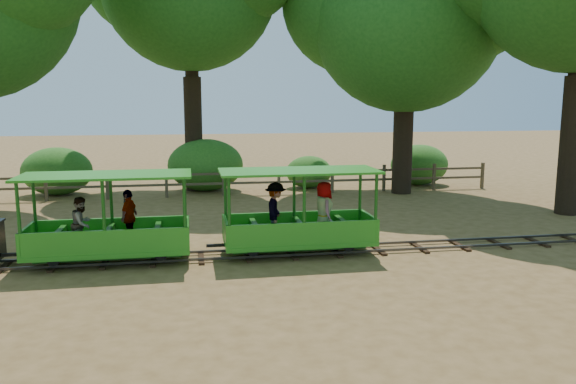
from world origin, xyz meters
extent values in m
plane|color=#9E7444|center=(0.00, 0.00, 0.00)|extent=(90.00, 90.00, 0.00)
cube|color=#3F3D3A|center=(0.00, -0.30, 0.08)|extent=(22.00, 0.05, 0.05)
cube|color=#3F3D3A|center=(0.00, 0.30, 0.08)|extent=(22.00, 0.05, 0.05)
cube|color=#382314|center=(0.00, 0.00, 0.03)|extent=(0.12, 1.00, 0.05)
cube|color=#382314|center=(-5.00, 0.00, 0.03)|extent=(0.12, 1.00, 0.05)
cube|color=#382314|center=(5.00, 0.00, 0.03)|extent=(0.12, 1.00, 0.05)
cube|color=#2C911F|center=(-3.89, 0.00, 0.31)|extent=(3.31, 1.26, 0.10)
cube|color=#185713|center=(-3.89, 0.00, 0.20)|extent=(2.98, 0.49, 0.14)
cube|color=#2C911F|center=(-3.89, -0.59, 0.61)|extent=(3.31, 0.06, 0.49)
cube|color=#2C911F|center=(-3.89, 0.59, 0.61)|extent=(3.31, 0.06, 0.49)
cube|color=#2C911F|center=(-3.89, 0.00, 1.87)|extent=(3.45, 1.41, 0.05)
cylinder|color=#185713|center=(-5.47, -0.57, 1.09)|extent=(0.07, 0.07, 1.56)
cylinder|color=#185713|center=(-5.47, 0.57, 1.09)|extent=(0.07, 0.07, 1.56)
cylinder|color=#185713|center=(-2.32, -0.57, 1.09)|extent=(0.07, 0.07, 1.56)
cylinder|color=#185713|center=(-2.32, 0.57, 1.09)|extent=(0.07, 0.07, 1.56)
cube|color=#185713|center=(-4.88, 0.00, 0.56)|extent=(0.12, 1.07, 0.39)
cube|color=#185713|center=(-3.89, 0.00, 0.56)|extent=(0.12, 1.07, 0.39)
cube|color=#185713|center=(-2.90, 0.00, 0.56)|extent=(0.12, 1.07, 0.39)
cylinder|color=black|center=(-4.95, -0.33, 0.24)|extent=(0.27, 0.06, 0.27)
cylinder|color=black|center=(-4.95, 0.33, 0.24)|extent=(0.27, 0.06, 0.27)
cylinder|color=black|center=(-2.83, -0.33, 0.24)|extent=(0.27, 0.06, 0.27)
cylinder|color=black|center=(-2.83, 0.33, 0.24)|extent=(0.27, 0.06, 0.27)
imported|color=gray|center=(-4.38, -0.19, 0.92)|extent=(0.58, 0.65, 1.11)
imported|color=gray|center=(-3.49, 0.18, 0.95)|extent=(0.49, 0.74, 1.17)
cube|color=#2C911F|center=(0.16, 0.00, 0.31)|extent=(3.31, 1.26, 0.10)
cube|color=#185713|center=(0.16, 0.00, 0.20)|extent=(2.98, 0.49, 0.14)
cube|color=#2C911F|center=(0.16, -0.59, 0.61)|extent=(3.31, 0.06, 0.49)
cube|color=#2C911F|center=(0.16, 0.59, 0.61)|extent=(3.31, 0.06, 0.49)
cube|color=#2C911F|center=(0.16, 0.00, 1.87)|extent=(3.45, 1.41, 0.05)
cylinder|color=#185713|center=(-1.42, -0.57, 1.09)|extent=(0.07, 0.07, 1.56)
cylinder|color=#185713|center=(-1.42, 0.57, 1.09)|extent=(0.07, 0.07, 1.56)
cylinder|color=#185713|center=(1.73, -0.57, 1.09)|extent=(0.07, 0.07, 1.56)
cylinder|color=#185713|center=(1.73, 0.57, 1.09)|extent=(0.07, 0.07, 1.56)
cube|color=#185713|center=(-0.83, 0.00, 0.56)|extent=(0.12, 1.07, 0.39)
cube|color=#185713|center=(0.16, 0.00, 0.56)|extent=(0.12, 1.07, 0.39)
cube|color=#185713|center=(1.15, 0.00, 0.56)|extent=(0.12, 1.07, 0.39)
cylinder|color=black|center=(-0.90, -0.33, 0.24)|extent=(0.27, 0.06, 0.27)
cylinder|color=black|center=(-0.90, 0.33, 0.24)|extent=(0.27, 0.06, 0.27)
cylinder|color=black|center=(1.22, -0.33, 0.24)|extent=(0.27, 0.06, 0.27)
cylinder|color=black|center=(1.22, 0.33, 0.24)|extent=(0.27, 0.06, 0.27)
imported|color=gray|center=(-0.34, 0.14, 0.99)|extent=(0.65, 0.90, 1.25)
imported|color=gray|center=(0.69, -0.14, 1.00)|extent=(0.44, 0.65, 1.28)
cylinder|color=#2D2116|center=(-2.00, 9.50, 2.12)|extent=(0.66, 0.66, 4.24)
cylinder|color=#2D2116|center=(-2.00, 9.50, 5.45)|extent=(0.50, 0.50, 2.42)
cylinder|color=#2D2116|center=(5.50, 7.50, 1.69)|extent=(0.72, 0.72, 3.38)
cylinder|color=#2D2116|center=(5.50, 7.50, 4.35)|extent=(0.54, 0.54, 1.93)
sphere|color=#1C581B|center=(5.50, 7.50, 6.33)|extent=(6.79, 6.79, 6.79)
sphere|color=#1C581B|center=(3.97, 8.69, 7.01)|extent=(5.43, 5.43, 5.43)
cylinder|color=#2D2116|center=(9.00, 3.00, 2.05)|extent=(0.68, 0.68, 4.09)
cube|color=brown|center=(-7.00, 8.00, 0.50)|extent=(0.10, 0.10, 1.00)
cube|color=brown|center=(-5.00, 8.00, 0.50)|extent=(0.10, 0.10, 1.00)
cube|color=brown|center=(-3.00, 8.00, 0.50)|extent=(0.10, 0.10, 1.00)
cube|color=brown|center=(-1.00, 8.00, 0.50)|extent=(0.10, 0.10, 1.00)
cube|color=brown|center=(1.00, 8.00, 0.50)|extent=(0.10, 0.10, 1.00)
cube|color=brown|center=(3.00, 8.00, 0.50)|extent=(0.10, 0.10, 1.00)
cube|color=brown|center=(5.00, 8.00, 0.50)|extent=(0.10, 0.10, 1.00)
cube|color=brown|center=(7.00, 8.00, 0.50)|extent=(0.10, 0.10, 1.00)
cube|color=brown|center=(9.00, 8.00, 0.50)|extent=(0.10, 0.10, 1.00)
cube|color=brown|center=(0.00, 8.00, 0.80)|extent=(18.00, 0.06, 0.08)
cube|color=brown|center=(0.00, 8.00, 0.45)|extent=(18.00, 0.06, 0.08)
ellipsoid|color=#2D6B1E|center=(-6.89, 9.30, 0.86)|extent=(2.49, 1.91, 1.72)
ellipsoid|color=#2D6B1E|center=(-1.58, 9.30, 0.98)|extent=(2.82, 2.17, 1.95)
ellipsoid|color=#2D6B1E|center=(2.40, 9.30, 0.62)|extent=(1.80, 1.39, 1.25)
ellipsoid|color=#2D6B1E|center=(6.95, 9.30, 0.81)|extent=(2.35, 1.81, 1.63)
camera|label=1|loc=(-2.20, -11.90, 3.41)|focal=35.00mm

